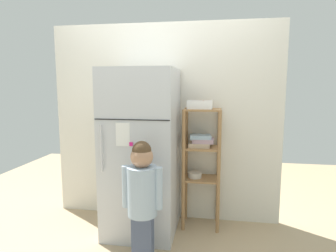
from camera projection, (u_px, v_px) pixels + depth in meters
name	position (u px, v px, depth m)	size (l,w,h in m)	color
ground_plane	(158.00, 232.00, 2.95)	(6.00, 6.00, 0.00)	tan
kitchen_wall_back	(164.00, 123.00, 3.19)	(2.51, 0.03, 2.15)	silver
refrigerator	(142.00, 152.00, 2.89)	(0.69, 0.71, 1.65)	silver
child_standing	(142.00, 191.00, 2.35)	(0.34, 0.25, 1.05)	#45506A
pantry_shelf_unit	(201.00, 155.00, 2.99)	(0.39, 0.29, 1.25)	#9E7247
fruit_bin	(200.00, 105.00, 2.91)	(0.25, 0.15, 0.09)	white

